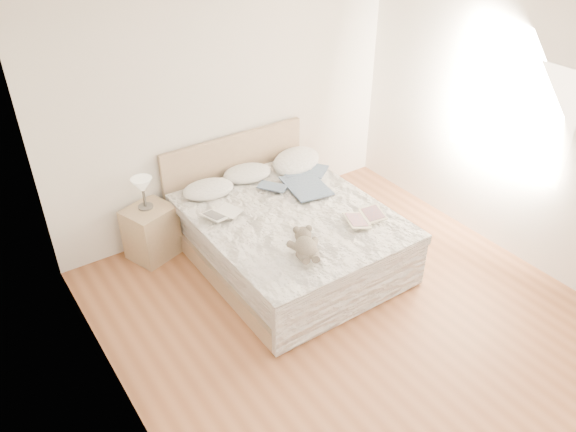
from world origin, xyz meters
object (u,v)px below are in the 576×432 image
object	(u,v)px
photo_book	(222,214)
teddy_bear	(306,254)
table_lamp	(142,187)
childrens_book	(365,218)
bed	(286,234)
nightstand	(151,232)

from	to	relation	value
photo_book	teddy_bear	bearing A→B (deg)	-92.79
table_lamp	teddy_bear	distance (m)	1.81
table_lamp	childrens_book	world-z (taller)	table_lamp
table_lamp	photo_book	size ratio (longest dim) A/B	0.98
bed	table_lamp	distance (m)	1.48
bed	photo_book	distance (m)	0.70
childrens_book	photo_book	bearing A→B (deg)	162.01
photo_book	table_lamp	bearing A→B (deg)	111.07
table_lamp	nightstand	bearing A→B (deg)	-85.72
bed	photo_book	bearing A→B (deg)	158.24
childrens_book	bed	bearing A→B (deg)	149.56
nightstand	childrens_book	xyz separation A→B (m)	(1.60, -1.42, 0.35)
bed	nightstand	xyz separation A→B (m)	(-1.10, 0.83, -0.03)
teddy_bear	nightstand	bearing A→B (deg)	136.74
bed	table_lamp	bearing A→B (deg)	141.89
bed	nightstand	size ratio (longest dim) A/B	3.83
photo_book	teddy_bear	world-z (taller)	teddy_bear
nightstand	photo_book	distance (m)	0.86
bed	childrens_book	xyz separation A→B (m)	(0.50, -0.59, 0.32)
photo_book	childrens_book	distance (m)	1.36
bed	nightstand	world-z (taller)	bed
photo_book	childrens_book	xyz separation A→B (m)	(1.08, -0.82, 0.00)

